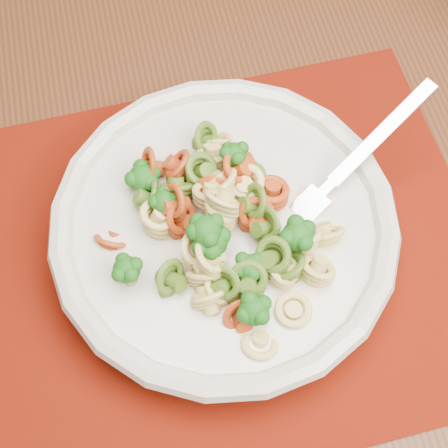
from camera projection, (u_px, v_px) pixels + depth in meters
dining_table at (133, 274)px, 0.63m from camera, size 1.46×1.17×0.71m
placemat at (215, 258)px, 0.52m from camera, size 0.53×0.46×0.00m
pasta_bowl at (224, 229)px, 0.50m from camera, size 0.28×0.28×0.05m
pasta_broccoli_heap at (224, 221)px, 0.49m from camera, size 0.24×0.24×0.06m
fork at (310, 204)px, 0.49m from camera, size 0.18×0.06×0.08m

